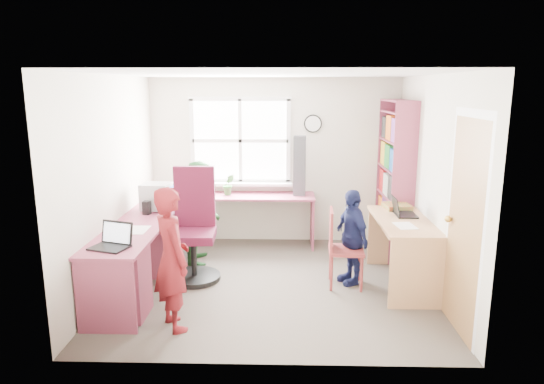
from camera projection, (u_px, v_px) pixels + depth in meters
The scene contains 19 objects.
room at pixel (273, 181), 5.53m from camera, with size 3.64×3.44×2.44m.
l_desk at pixel (153, 254), 5.36m from camera, with size 2.38×2.95×0.75m.
right_desk at pixel (404, 238), 5.57m from camera, with size 0.63×1.35×0.78m.
bookshelf at pixel (395, 182), 6.60m from camera, with size 0.30×1.02×2.10m.
swivel_chair at pixel (194, 232), 5.79m from camera, with size 0.65×0.65×1.33m.
wooden_chair at pixel (340, 245), 5.55m from camera, with size 0.42×0.42×0.91m.
crt_monitor at pixel (157, 197), 6.06m from camera, with size 0.37×0.34×0.34m.
laptop_left at pixel (113, 241), 4.67m from camera, with size 0.42×0.38×0.24m.
laptop_right at pixel (402, 211), 5.70m from camera, with size 0.27×0.33×0.22m.
speaker_a at pixel (147, 208), 5.86m from camera, with size 0.10×0.10×0.17m.
speaker_b at pixel (162, 198), 6.32m from camera, with size 0.10×0.10×0.19m.
cd_tower at pixel (300, 166), 6.84m from camera, with size 0.18×0.16×0.85m.
game_box at pixel (397, 206), 6.02m from camera, with size 0.34×0.34×0.06m.
paper_a at pixel (137, 230), 5.23m from camera, with size 0.23×0.33×0.00m.
paper_b at pixel (405, 226), 5.28m from camera, with size 0.24×0.31×0.00m.
potted_plant at pixel (229, 185), 6.91m from camera, with size 0.17×0.13×0.30m, color #33762F.
person_red at pixel (172, 259), 4.53m from camera, with size 0.50×0.33×1.38m, color maroon.
person_green at pixel (201, 211), 6.34m from camera, with size 0.65×0.51×1.34m, color #2C6F34.
person_navy at pixel (351, 237), 5.63m from camera, with size 0.66×0.27×1.12m, color #151A43.
Camera 1 is at (0.15, -5.34, 2.26)m, focal length 32.00 mm.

